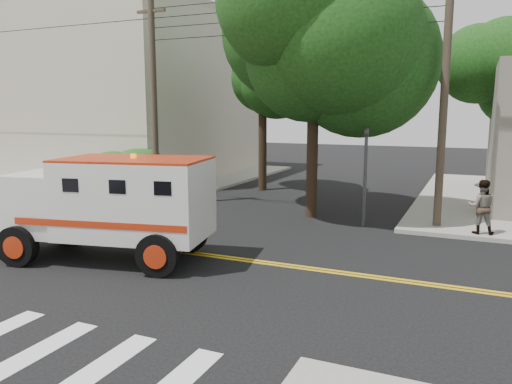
% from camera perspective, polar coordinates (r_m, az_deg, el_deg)
% --- Properties ---
extents(ground, '(100.00, 100.00, 0.00)m').
position_cam_1_polar(ground, '(15.07, -6.85, -7.01)').
color(ground, black).
rests_on(ground, ground).
extents(sidewalk_nw, '(17.00, 17.00, 0.15)m').
position_cam_1_polar(sidewalk_nw, '(33.58, -14.91, 1.86)').
color(sidewalk_nw, gray).
rests_on(sidewalk_nw, ground).
extents(building_left, '(16.00, 14.00, 10.00)m').
position_cam_1_polar(building_left, '(35.77, -16.26, 10.39)').
color(building_left, '#C1B39E').
rests_on(building_left, sidewalk_nw).
extents(utility_pole_left, '(0.28, 0.28, 9.00)m').
position_cam_1_polar(utility_pole_left, '(22.57, -11.58, 9.81)').
color(utility_pole_left, '#382D23').
rests_on(utility_pole_left, ground).
extents(utility_pole_right, '(0.28, 0.28, 9.00)m').
position_cam_1_polar(utility_pole_right, '(18.64, 20.68, 9.57)').
color(utility_pole_right, '#382D23').
rests_on(utility_pole_right, ground).
extents(tree_main, '(6.08, 5.70, 9.85)m').
position_cam_1_polar(tree_main, '(19.65, 7.71, 17.93)').
color(tree_main, black).
rests_on(tree_main, ground).
extents(tree_left, '(4.48, 4.20, 7.70)m').
position_cam_1_polar(tree_left, '(26.28, 1.24, 12.57)').
color(tree_left, black).
rests_on(tree_left, ground).
extents(traffic_signal, '(0.15, 0.18, 3.60)m').
position_cam_1_polar(traffic_signal, '(18.48, 12.40, 2.88)').
color(traffic_signal, '#3F3F42').
rests_on(traffic_signal, ground).
extents(accessibility_sign, '(0.45, 0.10, 2.02)m').
position_cam_1_polar(accessibility_sign, '(23.24, -12.29, 2.01)').
color(accessibility_sign, '#3F3F42').
rests_on(accessibility_sign, ground).
extents(palm_planter, '(3.52, 2.63, 2.36)m').
position_cam_1_polar(palm_planter, '(24.30, -14.04, 2.93)').
color(palm_planter, '#1E3314').
rests_on(palm_planter, sidewalk_nw).
extents(armored_truck, '(6.76, 3.61, 2.93)m').
position_cam_1_polar(armored_truck, '(14.68, -16.55, -1.10)').
color(armored_truck, silver).
rests_on(armored_truck, ground).
extents(pedestrian_b, '(0.93, 0.75, 1.82)m').
position_cam_1_polar(pedestrian_b, '(18.18, 24.37, -1.55)').
color(pedestrian_b, gray).
rests_on(pedestrian_b, sidewalk_ne).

